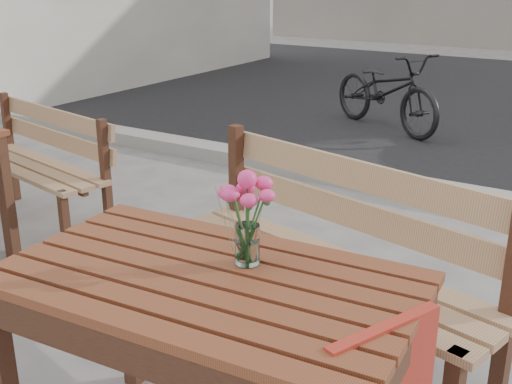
# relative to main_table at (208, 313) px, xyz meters

# --- Properties ---
(street) EXTENTS (30.00, 8.12, 0.12)m
(street) POSITION_rel_main_table_xyz_m (-0.20, 5.18, -0.61)
(street) COLOR black
(street) RESTS_ON ground
(main_table) EXTENTS (1.29, 0.81, 0.77)m
(main_table) POSITION_rel_main_table_xyz_m (0.00, 0.00, 0.00)
(main_table) COLOR brown
(main_table) RESTS_ON ground
(main_bench) EXTENTS (1.59, 0.80, 0.95)m
(main_bench) POSITION_rel_main_table_xyz_m (0.04, 0.84, -0.07)
(main_bench) COLOR #9C6F50
(main_bench) RESTS_ON ground
(main_vase) EXTENTS (0.16, 0.16, 0.30)m
(main_vase) POSITION_rel_main_table_xyz_m (0.06, 0.13, 0.31)
(main_vase) COLOR white
(main_vase) RESTS_ON main_table
(second_bench) EXTENTS (1.36, 0.63, 0.81)m
(second_bench) POSITION_rel_main_table_xyz_m (-2.27, 1.29, -0.15)
(second_bench) COLOR #9C6F50
(second_bench) RESTS_ON ground
(bicycle) EXTENTS (1.63, 1.23, 0.82)m
(bicycle) POSITION_rel_main_table_xyz_m (-1.33, 4.98, -0.23)
(bicycle) COLOR black
(bicycle) RESTS_ON ground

